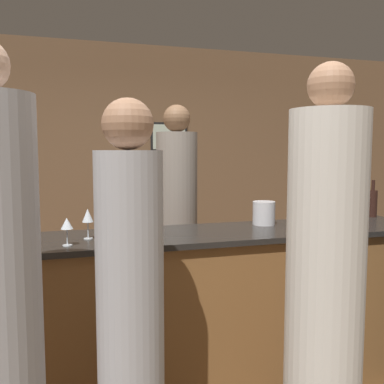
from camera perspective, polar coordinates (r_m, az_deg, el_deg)
name	(u,v)px	position (r m, az deg, el deg)	size (l,w,h in m)	color
back_wall	(130,167)	(5.06, -8.29, 3.35)	(8.00, 0.08, 2.80)	brown
bar_counter	(187,314)	(2.87, -0.64, -15.98)	(3.35, 0.62, 1.07)	brown
bartender	(177,231)	(3.59, -2.00, -5.18)	(0.34, 0.34, 1.96)	gray
guest_0	(130,316)	(1.99, -8.21, -16.03)	(0.30, 0.30, 1.81)	#B2B2B7
guest_3	(325,283)	(2.27, 17.28, -11.50)	(0.38, 0.38, 2.01)	silver
wine_bottle_0	(373,203)	(3.64, 22.93, -1.32)	(0.07, 0.07, 0.29)	black
ice_bucket	(264,213)	(3.05, 9.56, -2.78)	(0.16, 0.16, 0.16)	silver
wine_glass_0	(88,216)	(2.59, -13.74, -3.18)	(0.07, 0.07, 0.18)	silver
wine_glass_1	(67,225)	(2.44, -16.35, -4.20)	(0.07, 0.07, 0.15)	silver
wine_glass_3	(124,221)	(2.44, -9.06, -3.83)	(0.08, 0.08, 0.17)	silver
wine_glass_4	(315,218)	(2.77, 16.10, -3.32)	(0.07, 0.07, 0.14)	silver
wine_glass_6	(305,213)	(2.92, 14.81, -2.72)	(0.07, 0.07, 0.15)	silver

